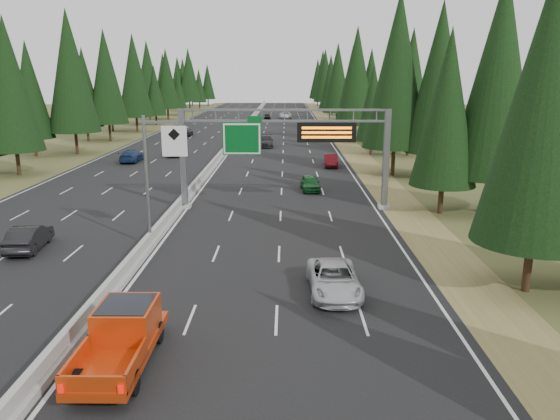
{
  "coord_description": "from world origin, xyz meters",
  "views": [
    {
      "loc": [
        8.39,
        -7.26,
        10.33
      ],
      "look_at": [
        8.09,
        20.0,
        3.61
      ],
      "focal_mm": 35.0,
      "sensor_mm": 36.0,
      "label": 1
    }
  ],
  "objects": [
    {
      "name": "car_ahead_far",
      "position": [
        3.79,
        127.75,
        0.75
      ],
      "size": [
        1.75,
        3.98,
        1.33
      ],
      "primitive_type": "imported",
      "rotation": [
        0.0,
        0.0,
        0.05
      ],
      "color": "black",
      "rests_on": "road"
    },
    {
      "name": "car_ahead_dkgrey",
      "position": [
        5.37,
        73.86,
        0.89
      ],
      "size": [
        2.37,
        5.6,
        1.61
      ],
      "primitive_type": "imported",
      "rotation": [
        0.0,
        0.0,
        0.02
      ],
      "color": "black",
      "rests_on": "road"
    },
    {
      "name": "car_onc_near",
      "position": [
        -7.16,
        24.21,
        0.84
      ],
      "size": [
        2.07,
        4.74,
        1.51
      ],
      "primitive_type": "imported",
      "rotation": [
        0.0,
        0.0,
        3.25
      ],
      "color": "black",
      "rests_on": "road"
    },
    {
      "name": "hov_sign_pole",
      "position": [
        0.58,
        24.97,
        4.72
      ],
      "size": [
        2.8,
        0.5,
        8.0
      ],
      "color": "slate",
      "rests_on": "road"
    },
    {
      "name": "car_onc_far",
      "position": [
        -9.24,
        88.69,
        0.76
      ],
      "size": [
        2.54,
        5.01,
        1.36
      ],
      "primitive_type": "imported",
      "rotation": [
        0.0,
        0.0,
        3.2
      ],
      "color": "black",
      "rests_on": "road"
    },
    {
      "name": "red_pickup",
      "position": [
        2.42,
        11.11,
        1.18
      ],
      "size": [
        2.18,
        6.1,
        1.99
      ],
      "color": "black",
      "rests_on": "road"
    },
    {
      "name": "sign_gantry",
      "position": [
        8.92,
        34.88,
        5.27
      ],
      "size": [
        16.75,
        0.98,
        7.8
      ],
      "color": "slate",
      "rests_on": "road"
    },
    {
      "name": "median_barrier",
      "position": [
        0.0,
        80.0,
        0.41
      ],
      "size": [
        0.7,
        260.0,
        0.85
      ],
      "color": "#969691",
      "rests_on": "road"
    },
    {
      "name": "car_ahead_green",
      "position": [
        10.63,
        41.94,
        0.77
      ],
      "size": [
        1.91,
        4.16,
        1.38
      ],
      "primitive_type": "imported",
      "rotation": [
        0.0,
        0.0,
        0.07
      ],
      "color": "#125221",
      "rests_on": "road"
    },
    {
      "name": "tree_row_right",
      "position": [
        21.98,
        76.75,
        9.49
      ],
      "size": [
        11.51,
        240.72,
        18.77
      ],
      "color": "black",
      "rests_on": "ground"
    },
    {
      "name": "car_ahead_white",
      "position": [
        8.26,
        128.99,
        0.9
      ],
      "size": [
        2.99,
        6.04,
        1.65
      ],
      "primitive_type": "imported",
      "rotation": [
        0.0,
        0.0,
        0.04
      ],
      "color": "white",
      "rests_on": "road"
    },
    {
      "name": "shoulder_left",
      "position": [
        -17.8,
        80.0,
        0.03
      ],
      "size": [
        3.6,
        260.0,
        0.06
      ],
      "primitive_type": "cube",
      "color": "#464E24",
      "rests_on": "ground"
    },
    {
      "name": "tree_row_left",
      "position": [
        -22.19,
        76.8,
        9.44
      ],
      "size": [
        11.71,
        242.44,
        18.87
      ],
      "color": "black",
      "rests_on": "ground"
    },
    {
      "name": "car_onc_white",
      "position": [
        -6.21,
        64.04,
        0.88
      ],
      "size": [
        2.23,
        4.82,
        1.6
      ],
      "primitive_type": "imported",
      "rotation": [
        0.0,
        0.0,
        3.22
      ],
      "color": "#B6B6B6",
      "rests_on": "road"
    },
    {
      "name": "shoulder_right",
      "position": [
        17.8,
        80.0,
        0.03
      ],
      "size": [
        3.6,
        260.0,
        0.06
      ],
      "primitive_type": "cube",
      "color": "olive",
      "rests_on": "ground"
    },
    {
      "name": "car_onc_blue",
      "position": [
        -10.5,
        58.93,
        0.83
      ],
      "size": [
        2.13,
        5.21,
        1.51
      ],
      "primitive_type": "imported",
      "rotation": [
        0.0,
        0.0,
        3.14
      ],
      "color": "navy",
      "rests_on": "road"
    },
    {
      "name": "silver_minivan",
      "position": [
        10.72,
        17.52,
        0.8
      ],
      "size": [
        2.56,
        5.24,
        1.43
      ],
      "primitive_type": "imported",
      "rotation": [
        0.0,
        0.0,
        0.03
      ],
      "color": "#BBBCC0",
      "rests_on": "road"
    },
    {
      "name": "car_ahead_dkred",
      "position": [
        13.62,
        55.67,
        0.78
      ],
      "size": [
        1.62,
        4.31,
        1.4
      ],
      "primitive_type": "imported",
      "rotation": [
        0.0,
        0.0,
        -0.03
      ],
      "color": "#5E0D14",
      "rests_on": "road"
    },
    {
      "name": "road",
      "position": [
        0.0,
        80.0,
        0.04
      ],
      "size": [
        32.0,
        260.0,
        0.08
      ],
      "primitive_type": "cube",
      "color": "black",
      "rests_on": "ground"
    }
  ]
}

